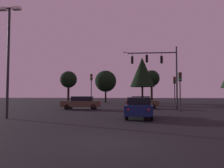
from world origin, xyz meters
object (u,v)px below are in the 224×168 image
object	(u,v)px
traffic_light_corner_left	(175,86)
parking_lot_lamp_post	(8,48)
car_crossing_right	(142,102)
car_nearside_lane	(140,107)
traffic_light_corner_right	(180,84)
car_crossing_left	(82,103)
tree_left_far	(142,72)
traffic_signal_mast_arm	(160,66)
tree_lot_edge	(69,80)
traffic_light_median	(91,84)
tree_behind_sign	(152,79)
tree_right_cluster	(106,81)

from	to	relation	value
traffic_light_corner_left	parking_lot_lamp_post	world-z (taller)	parking_lot_lamp_post
traffic_light_corner_left	car_crossing_right	xyz separation A→B (m)	(-4.35, -2.24, -2.12)
car_nearside_lane	car_crossing_right	distance (m)	10.86
traffic_light_corner_right	car_crossing_left	xyz separation A→B (m)	(-10.68, 1.85, -2.04)
car_crossing_left	parking_lot_lamp_post	distance (m)	11.01
car_crossing_right	tree_left_far	size ratio (longest dim) A/B	0.52
traffic_signal_mast_arm	parking_lot_lamp_post	size ratio (longest dim) A/B	0.94
car_nearside_lane	car_crossing_right	bearing A→B (deg)	87.24
car_crossing_right	tree_lot_edge	size ratio (longest dim) A/B	0.67
car_crossing_right	parking_lot_lamp_post	bearing A→B (deg)	-129.05
traffic_light_corner_left	traffic_light_corner_right	world-z (taller)	traffic_light_corner_left
traffic_light_median	tree_lot_edge	distance (m)	12.33
tree_behind_sign	tree_right_cluster	world-z (taller)	tree_behind_sign
traffic_signal_mast_arm	tree_left_far	distance (m)	10.18
traffic_signal_mast_arm	car_nearside_lane	world-z (taller)	traffic_signal_mast_arm
car_crossing_left	tree_right_cluster	size ratio (longest dim) A/B	0.66
car_crossing_right	tree_right_cluster	distance (m)	21.66
traffic_signal_mast_arm	tree_lot_edge	size ratio (longest dim) A/B	1.21
car_crossing_right	traffic_light_corner_left	bearing A→B (deg)	27.24
tree_behind_sign	tree_lot_edge	world-z (taller)	tree_behind_sign
traffic_light_corner_left	tree_behind_sign	bearing A→B (deg)	94.61
traffic_signal_mast_arm	tree_behind_sign	size ratio (longest dim) A/B	1.05
tree_behind_sign	tree_lot_edge	xyz separation A→B (m)	(-16.38, -8.48, -0.73)
car_crossing_left	tree_behind_sign	world-z (taller)	tree_behind_sign
parking_lot_lamp_post	tree_lot_edge	size ratio (longest dim) A/B	1.29
tree_left_far	car_crossing_right	bearing A→B (deg)	-92.14
car_nearside_lane	car_crossing_left	world-z (taller)	same
tree_behind_sign	tree_right_cluster	bearing A→B (deg)	-171.88
parking_lot_lamp_post	tree_right_cluster	size ratio (longest dim) A/B	1.14
traffic_light_corner_right	tree_behind_sign	distance (m)	26.03
car_crossing_right	parking_lot_lamp_post	distance (m)	16.39
traffic_light_median	tree_left_far	bearing A→B (deg)	43.99
traffic_signal_mast_arm	traffic_light_corner_left	xyz separation A→B (m)	(2.19, 2.54, -2.32)
traffic_signal_mast_arm	car_crossing_right	world-z (taller)	traffic_signal_mast_arm
traffic_signal_mast_arm	tree_behind_sign	xyz separation A→B (m)	(0.64, 21.75, 0.09)
car_nearside_lane	tree_lot_edge	distance (m)	27.42
traffic_signal_mast_arm	tree_lot_edge	world-z (taller)	traffic_signal_mast_arm
traffic_signal_mast_arm	car_nearside_lane	distance (m)	11.75
parking_lot_lamp_post	tree_right_cluster	xyz separation A→B (m)	(2.61, 32.28, -0.42)
traffic_light_median	tree_left_far	xyz separation A→B (m)	(7.32, 7.07, 2.28)
car_crossing_right	tree_left_far	distance (m)	10.82
traffic_light_corner_right	car_crossing_left	size ratio (longest dim) A/B	0.86
car_crossing_right	tree_behind_sign	xyz separation A→B (m)	(2.80, 21.45, 4.53)
traffic_light_median	tree_behind_sign	size ratio (longest dim) A/B	0.64
tree_right_cluster	tree_lot_edge	size ratio (longest dim) A/B	1.13
traffic_light_median	tree_behind_sign	world-z (taller)	tree_behind_sign
tree_behind_sign	tree_left_far	size ratio (longest dim) A/B	0.89
tree_lot_edge	traffic_signal_mast_arm	bearing A→B (deg)	-40.14
traffic_signal_mast_arm	car_crossing_left	world-z (taller)	traffic_signal_mast_arm
traffic_light_corner_left	tree_right_cluster	distance (m)	21.34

